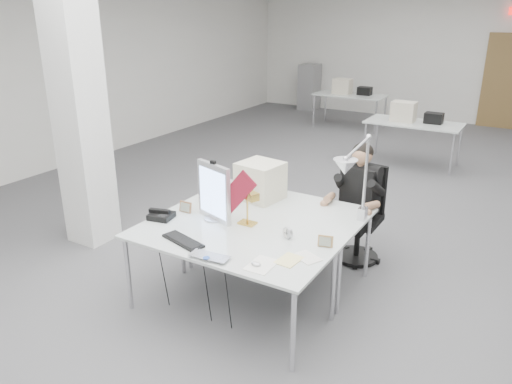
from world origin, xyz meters
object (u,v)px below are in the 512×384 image
desk_main (228,241)px  bankers_lamp (247,206)px  seated_person (360,184)px  desk_phone (161,216)px  architect_lamp (356,182)px  laptop (206,260)px  monitor (214,192)px  beige_monitor (260,181)px  office_chair (359,211)px

desk_main → bankers_lamp: size_ratio=5.05×
seated_person → desk_phone: 2.07m
desk_phone → architect_lamp: (1.65, 0.71, 0.43)m
desk_main → laptop: bearing=-80.3°
seated_person → monitor: size_ratio=1.45×
beige_monitor → architect_lamp: architect_lamp is taller
seated_person → office_chair: bearing=98.1°
laptop → bankers_lamp: (-0.10, 0.78, 0.17)m
desk_phone → office_chair: bearing=36.1°
bankers_lamp → desk_phone: bearing=-133.8°
office_chair → laptop: 2.10m
desk_main → bankers_lamp: bearing=94.4°
laptop → bankers_lamp: bearing=92.0°
laptop → desk_phone: desk_phone is taller
desk_main → desk_phone: bearing=176.0°
desk_main → beige_monitor: bearing=104.4°
bankers_lamp → laptop: bearing=-58.6°
laptop → desk_main: bearing=94.5°
seated_person → beige_monitor: bearing=-139.1°
laptop → architect_lamp: 1.48m
monitor → beige_monitor: monitor is taller
architect_lamp → office_chair: bearing=92.6°
laptop → beige_monitor: 1.45m
seated_person → laptop: seated_person is taller
office_chair → architect_lamp: (0.23, -0.85, 0.64)m
architect_lamp → monitor: bearing=-171.4°
office_chair → architect_lamp: 1.08m
desk_phone → architect_lamp: 1.84m
laptop → bankers_lamp: bankers_lamp is taller
office_chair → bankers_lamp: bearing=-109.5°
desk_main → monitor: bearing=139.4°
office_chair → monitor: size_ratio=2.09×
monitor → laptop: bearing=-41.4°
office_chair → bankers_lamp: 1.45m
seated_person → architect_lamp: (0.23, -0.80, 0.31)m
desk_main → seated_person: (0.62, 1.56, 0.16)m
laptop → beige_monitor: beige_monitor is taller
desk_main → office_chair: bearing=68.8°
desk_phone → beige_monitor: 1.10m
seated_person → beige_monitor: (-0.88, -0.57, 0.05)m
desk_main → desk_phone: size_ratio=8.36×
bankers_lamp → beige_monitor: 0.67m
monitor → bankers_lamp: monitor is taller
bankers_lamp → desk_phone: bankers_lamp is taller
desk_main → beige_monitor: beige_monitor is taller
laptop → bankers_lamp: 0.80m
monitor → architect_lamp: 1.30m
bankers_lamp → beige_monitor: size_ratio=0.86×
seated_person → bankers_lamp: bearing=-110.5°
bankers_lamp → desk_main: bearing=-61.4°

